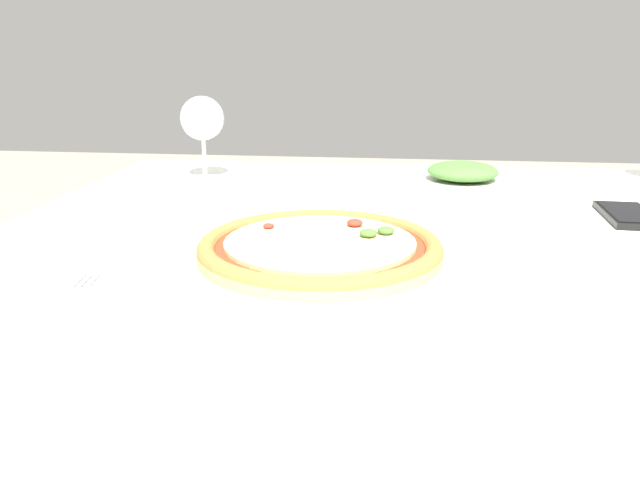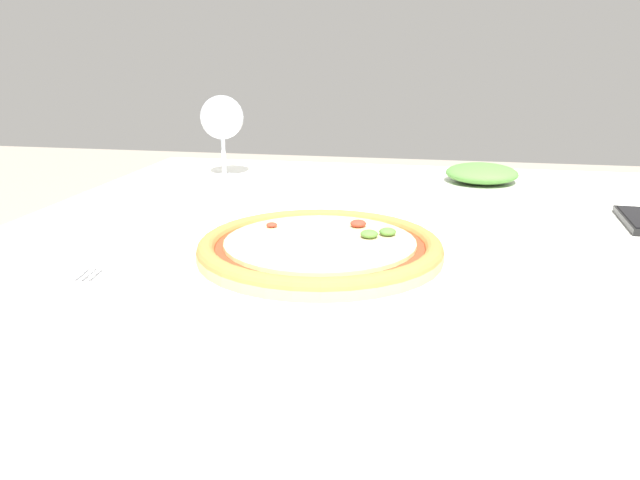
{
  "view_description": "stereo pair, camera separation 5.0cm",
  "coord_description": "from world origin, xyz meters",
  "px_view_note": "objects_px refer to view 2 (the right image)",
  "views": [
    {
      "loc": [
        -0.13,
        -0.82,
        0.99
      ],
      "look_at": [
        -0.22,
        -0.11,
        0.77
      ],
      "focal_mm": 35.0,
      "sensor_mm": 36.0,
      "label": 1
    },
    {
      "loc": [
        -0.08,
        -0.81,
        0.99
      ],
      "look_at": [
        -0.22,
        -0.11,
        0.77
      ],
      "focal_mm": 35.0,
      "sensor_mm": 36.0,
      "label": 2
    }
  ],
  "objects_px": {
    "dining_table": "(491,299)",
    "wine_glass_far_right": "(222,119)",
    "pizza_plate": "(320,250)",
    "side_plate": "(482,179)",
    "fork": "(69,295)"
  },
  "relations": [
    {
      "from": "wine_glass_far_right",
      "to": "side_plate",
      "type": "relative_size",
      "value": 0.71
    },
    {
      "from": "pizza_plate",
      "to": "wine_glass_far_right",
      "type": "distance_m",
      "value": 0.56
    },
    {
      "from": "pizza_plate",
      "to": "fork",
      "type": "xyz_separation_m",
      "value": [
        -0.24,
        -0.15,
        -0.01
      ]
    },
    {
      "from": "wine_glass_far_right",
      "to": "pizza_plate",
      "type": "bearing_deg",
      "value": -58.9
    },
    {
      "from": "pizza_plate",
      "to": "wine_glass_far_right",
      "type": "xyz_separation_m",
      "value": [
        -0.29,
        0.48,
        0.1
      ]
    },
    {
      "from": "dining_table",
      "to": "side_plate",
      "type": "xyz_separation_m",
      "value": [
        0.0,
        0.37,
        0.09
      ]
    },
    {
      "from": "pizza_plate",
      "to": "wine_glass_far_right",
      "type": "height_order",
      "value": "wine_glass_far_right"
    },
    {
      "from": "dining_table",
      "to": "wine_glass_far_right",
      "type": "height_order",
      "value": "wine_glass_far_right"
    },
    {
      "from": "pizza_plate",
      "to": "wine_glass_far_right",
      "type": "bearing_deg",
      "value": 121.1
    },
    {
      "from": "dining_table",
      "to": "fork",
      "type": "relative_size",
      "value": 8.34
    },
    {
      "from": "pizza_plate",
      "to": "side_plate",
      "type": "xyz_separation_m",
      "value": [
        0.22,
        0.48,
        -0.0
      ]
    },
    {
      "from": "wine_glass_far_right",
      "to": "side_plate",
      "type": "height_order",
      "value": "wine_glass_far_right"
    },
    {
      "from": "dining_table",
      "to": "fork",
      "type": "distance_m",
      "value": 0.53
    },
    {
      "from": "pizza_plate",
      "to": "side_plate",
      "type": "bearing_deg",
      "value": 65.74
    },
    {
      "from": "dining_table",
      "to": "wine_glass_far_right",
      "type": "xyz_separation_m",
      "value": [
        -0.5,
        0.37,
        0.19
      ]
    }
  ]
}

